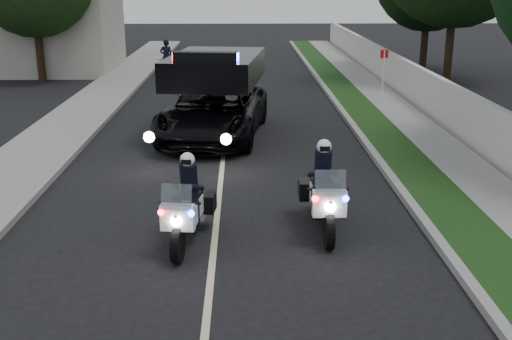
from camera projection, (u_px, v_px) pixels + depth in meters
The scene contains 18 objects.
curb_right at pixel (369, 148), 17.89m from camera, with size 0.20×60.00×0.15m, color gray.
grass_verge at pixel (394, 148), 17.90m from camera, with size 1.20×60.00×0.16m, color #193814.
sidewalk_right at pixel (440, 148), 17.93m from camera, with size 1.40×60.00×0.16m, color gray.
property_wall at pixel (477, 124), 17.75m from camera, with size 0.22×60.00×1.50m, color beige.
curb_left at pixel (77, 150), 17.72m from camera, with size 0.20×60.00×0.15m, color gray.
sidewalk_left at pixel (37, 150), 17.70m from camera, with size 2.00×60.00×0.16m, color gray.
building_far at pixel (32, 1), 31.89m from camera, with size 8.00×6.00×7.00m, color #A8A396.
lane_marking at pixel (224, 151), 17.83m from camera, with size 0.12×50.00×0.01m, color #BFB78C.
police_moto_left at pixel (189, 242), 11.74m from camera, with size 0.70×1.99×1.69m, color white, non-canonical shape.
police_moto_right at pixel (322, 229), 12.34m from camera, with size 0.73×2.09×1.78m, color white, non-canonical shape.
police_suv at pixel (214, 137), 19.43m from camera, with size 2.76×5.95×2.89m, color black.
bicycle at pixel (167, 78), 30.57m from camera, with size 0.66×1.90×0.99m, color black.
cyclist at pixel (167, 78), 30.57m from camera, with size 0.59×0.39×1.65m, color black.
sign_post at pixel (382, 101), 24.93m from camera, with size 0.32×0.32×2.07m, color #B21C0C, non-canonical shape.
tree_right_d at pixel (446, 84), 28.83m from camera, with size 6.91×6.91×11.52m, color #163612, non-canonical shape.
tree_right_e at pixel (422, 70), 33.10m from camera, with size 5.50×5.50×9.16m, color black, non-canonical shape.
tree_left_near at pixel (43, 81), 29.80m from camera, with size 5.55×5.55×9.25m, color #1C3D14, non-canonical shape.
tree_left_far at pixel (58, 64), 35.50m from camera, with size 6.92×6.92×11.53m, color black, non-canonical shape.
Camera 1 is at (0.54, -7.21, 4.72)m, focal length 44.61 mm.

